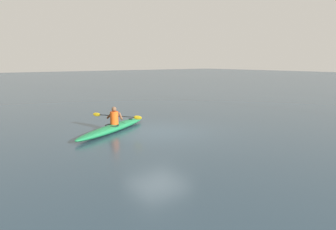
# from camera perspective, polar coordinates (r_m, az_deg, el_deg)

# --- Properties ---
(ground_plane) EXTENTS (160.00, 160.00, 0.00)m
(ground_plane) POSITION_cam_1_polar(r_m,az_deg,el_deg) (14.26, -1.85, -2.95)
(ground_plane) COLOR #283D4C
(kayak) EXTENTS (4.81, 3.19, 0.31)m
(kayak) POSITION_cam_1_polar(r_m,az_deg,el_deg) (14.51, -9.50, -2.23)
(kayak) COLOR #19723F
(kayak) RESTS_ON ground
(kayaker) EXTENTS (1.29, 2.17, 0.76)m
(kayaker) POSITION_cam_1_polar(r_m,az_deg,el_deg) (14.54, -9.27, -0.29)
(kayaker) COLOR #E04C14
(kayaker) RESTS_ON kayak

